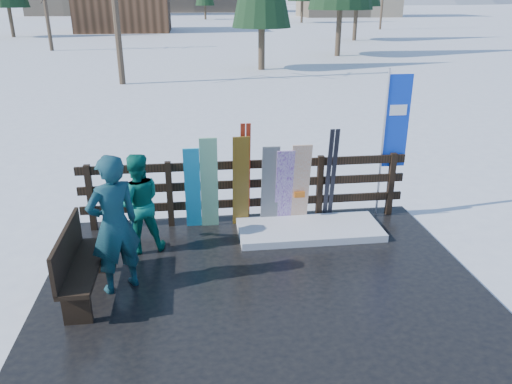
{
  "coord_description": "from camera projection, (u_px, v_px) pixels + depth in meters",
  "views": [
    {
      "loc": [
        -0.84,
        -5.75,
        3.78
      ],
      "look_at": [
        0.02,
        1.0,
        1.1
      ],
      "focal_mm": 35.0,
      "sensor_mm": 36.0,
      "label": 1
    }
  ],
  "objects": [
    {
      "name": "ground",
      "position": [
        264.0,
        294.0,
        6.79
      ],
      "size": [
        700.0,
        700.0,
        0.0
      ],
      "primitive_type": "plane",
      "color": "white",
      "rests_on": "ground"
    },
    {
      "name": "deck",
      "position": [
        264.0,
        291.0,
        6.78
      ],
      "size": [
        6.0,
        5.0,
        0.08
      ],
      "primitive_type": "cube",
      "color": "black",
      "rests_on": "ground"
    },
    {
      "name": "fence",
      "position": [
        246.0,
        186.0,
        8.55
      ],
      "size": [
        5.6,
        0.1,
        1.15
      ],
      "color": "black",
      "rests_on": "deck"
    },
    {
      "name": "snow_patch",
      "position": [
        309.0,
        230.0,
        8.34
      ],
      "size": [
        2.37,
        1.0,
        0.12
      ],
      "primitive_type": "cube",
      "color": "white",
      "rests_on": "deck"
    },
    {
      "name": "bench",
      "position": [
        78.0,
        262.0,
        6.41
      ],
      "size": [
        0.41,
        1.5,
        0.97
      ],
      "color": "black",
      "rests_on": "deck"
    },
    {
      "name": "snowboard_0",
      "position": [
        193.0,
        189.0,
        8.21
      ],
      "size": [
        0.26,
        0.34,
        1.48
      ],
      "primitive_type": "cube",
      "rotation": [
        0.21,
        0.0,
        0.0
      ],
      "color": "#21AFDD",
      "rests_on": "deck"
    },
    {
      "name": "snowboard_1",
      "position": [
        209.0,
        184.0,
        8.22
      ],
      "size": [
        0.29,
        0.3,
        1.63
      ],
      "primitive_type": "cube",
      "rotation": [
        0.17,
        0.0,
        0.0
      ],
      "color": "white",
      "rests_on": "deck"
    },
    {
      "name": "snowboard_2",
      "position": [
        241.0,
        182.0,
        8.28
      ],
      "size": [
        0.27,
        0.32,
        1.64
      ],
      "primitive_type": "cube",
      "rotation": [
        0.18,
        0.0,
        0.0
      ],
      "color": "orange",
      "rests_on": "deck"
    },
    {
      "name": "snowboard_3",
      "position": [
        284.0,
        188.0,
        8.41
      ],
      "size": [
        0.29,
        0.28,
        1.37
      ],
      "primitive_type": "cube",
      "rotation": [
        0.18,
        0.0,
        0.0
      ],
      "color": "white",
      "rests_on": "deck"
    },
    {
      "name": "snowboard_4",
      "position": [
        270.0,
        186.0,
        8.37
      ],
      "size": [
        0.29,
        0.26,
        1.45
      ],
      "primitive_type": "cube",
      "rotation": [
        0.16,
        0.0,
        0.0
      ],
      "color": "black",
      "rests_on": "deck"
    },
    {
      "name": "snowboard_5",
      "position": [
        300.0,
        185.0,
        8.43
      ],
      "size": [
        0.33,
        0.28,
        1.46
      ],
      "primitive_type": "cube",
      "rotation": [
        0.17,
        0.0,
        0.0
      ],
      "color": "white",
      "rests_on": "deck"
    },
    {
      "name": "ski_pair_a",
      "position": [
        245.0,
        175.0,
        8.32
      ],
      "size": [
        0.16,
        0.31,
        1.83
      ],
      "color": "#B12C15",
      "rests_on": "deck"
    },
    {
      "name": "ski_pair_b",
      "position": [
        331.0,
        175.0,
        8.52
      ],
      "size": [
        0.17,
        0.24,
        1.68
      ],
      "color": "black",
      "rests_on": "deck"
    },
    {
      "name": "rental_flag",
      "position": [
        393.0,
        127.0,
        8.55
      ],
      "size": [
        0.45,
        0.04,
        2.6
      ],
      "color": "silver",
      "rests_on": "deck"
    },
    {
      "name": "person_front",
      "position": [
        114.0,
        225.0,
        6.44
      ],
      "size": [
        0.83,
        0.75,
        1.89
      ],
      "primitive_type": "imported",
      "rotation": [
        0.0,
        0.0,
        3.71
      ],
      "color": "#185451",
      "rests_on": "deck"
    },
    {
      "name": "person_back",
      "position": [
        138.0,
        203.0,
        7.54
      ],
      "size": [
        0.87,
        0.74,
        1.56
      ],
      "primitive_type": "imported",
      "rotation": [
        0.0,
        0.0,
        3.36
      ],
      "color": "#0D6C59",
      "rests_on": "deck"
    }
  ]
}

